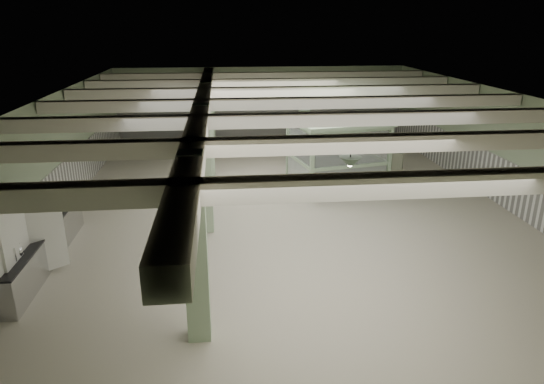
{
  "coord_description": "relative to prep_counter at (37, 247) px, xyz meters",
  "views": [
    {
      "loc": [
        -1.94,
        -13.87,
        5.63
      ],
      "look_at": [
        -0.68,
        -1.62,
        1.3
      ],
      "focal_mm": 32.0,
      "sensor_mm": 36.0,
      "label": 1
    }
  ],
  "objects": [
    {
      "name": "floor",
      "position": [
        6.54,
        2.68,
        -0.46
      ],
      "size": [
        20.0,
        20.0,
        0.0
      ],
      "primitive_type": "plane",
      "color": "beige",
      "rests_on": "ground"
    },
    {
      "name": "ceiling",
      "position": [
        6.54,
        2.68,
        3.14
      ],
      "size": [
        14.0,
        20.0,
        0.02
      ],
      "primitive_type": "cube",
      "color": "silver",
      "rests_on": "wall_back"
    },
    {
      "name": "wall_back",
      "position": [
        6.54,
        12.68,
        1.34
      ],
      "size": [
        14.0,
        0.02,
        3.6
      ],
      "primitive_type": "cube",
      "color": "#91A483",
      "rests_on": "floor"
    },
    {
      "name": "wall_left",
      "position": [
        -0.46,
        2.68,
        1.34
      ],
      "size": [
        0.02,
        20.0,
        3.6
      ],
      "primitive_type": "cube",
      "color": "#91A483",
      "rests_on": "floor"
    },
    {
      "name": "wall_right",
      "position": [
        13.54,
        2.68,
        1.34
      ],
      "size": [
        0.02,
        20.0,
        3.6
      ],
      "primitive_type": "cube",
      "color": "#91A483",
      "rests_on": "floor"
    },
    {
      "name": "wainscot_left",
      "position": [
        -0.43,
        2.68,
        0.29
      ],
      "size": [
        0.05,
        19.9,
        1.5
      ],
      "primitive_type": "cube",
      "color": "white",
      "rests_on": "floor"
    },
    {
      "name": "wainscot_right",
      "position": [
        13.52,
        2.68,
        0.29
      ],
      "size": [
        0.05,
        19.9,
        1.5
      ],
      "primitive_type": "cube",
      "color": "white",
      "rests_on": "floor"
    },
    {
      "name": "wainscot_back",
      "position": [
        6.54,
        12.65,
        0.29
      ],
      "size": [
        13.9,
        0.05,
        1.5
      ],
      "primitive_type": "cube",
      "color": "white",
      "rests_on": "floor"
    },
    {
      "name": "girder",
      "position": [
        4.04,
        2.68,
        2.92
      ],
      "size": [
        0.45,
        19.9,
        0.4
      ],
      "primitive_type": "cube",
      "color": "beige",
      "rests_on": "ceiling"
    },
    {
      "name": "beam_a",
      "position": [
        6.54,
        -4.82,
        2.96
      ],
      "size": [
        13.9,
        0.35,
        0.32
      ],
      "primitive_type": "cube",
      "color": "beige",
      "rests_on": "ceiling"
    },
    {
      "name": "beam_b",
      "position": [
        6.54,
        -2.32,
        2.96
      ],
      "size": [
        13.9,
        0.35,
        0.32
      ],
      "primitive_type": "cube",
      "color": "beige",
      "rests_on": "ceiling"
    },
    {
      "name": "beam_c",
      "position": [
        6.54,
        0.18,
        2.96
      ],
      "size": [
        13.9,
        0.35,
        0.32
      ],
      "primitive_type": "cube",
      "color": "beige",
      "rests_on": "ceiling"
    },
    {
      "name": "beam_d",
      "position": [
        6.54,
        2.68,
        2.96
      ],
      "size": [
        13.9,
        0.35,
        0.32
      ],
      "primitive_type": "cube",
      "color": "beige",
      "rests_on": "ceiling"
    },
    {
      "name": "beam_e",
      "position": [
        6.54,
        5.18,
        2.96
      ],
      "size": [
        13.9,
        0.35,
        0.32
      ],
      "primitive_type": "cube",
      "color": "beige",
      "rests_on": "ceiling"
    },
    {
      "name": "beam_f",
      "position": [
        6.54,
        7.68,
        2.96
      ],
      "size": [
        13.9,
        0.35,
        0.32
      ],
      "primitive_type": "cube",
      "color": "beige",
      "rests_on": "ceiling"
    },
    {
      "name": "beam_g",
      "position": [
        6.54,
        10.18,
        2.96
      ],
      "size": [
        13.9,
        0.35,
        0.32
      ],
      "primitive_type": "cube",
      "color": "beige",
      "rests_on": "ceiling"
    },
    {
      "name": "column_a",
      "position": [
        4.04,
        -3.32,
        1.34
      ],
      "size": [
        0.42,
        0.42,
        3.6
      ],
      "primitive_type": "cube",
      "color": "#A8C59F",
      "rests_on": "floor"
    },
    {
      "name": "column_b",
      "position": [
        4.04,
        1.68,
        1.34
      ],
      "size": [
        0.42,
        0.42,
        3.6
      ],
      "primitive_type": "cube",
      "color": "#A8C59F",
      "rests_on": "floor"
    },
    {
      "name": "column_c",
      "position": [
        4.04,
        6.68,
        1.34
      ],
      "size": [
        0.42,
        0.42,
        3.6
      ],
      "primitive_type": "cube",
      "color": "#A8C59F",
      "rests_on": "floor"
    },
    {
      "name": "column_d",
      "position": [
        4.04,
        10.68,
        1.34
      ],
      "size": [
        0.42,
        0.42,
        3.6
      ],
      "primitive_type": "cube",
      "color": "#A8C59F",
      "rests_on": "floor"
    },
    {
      "name": "pendant_front",
      "position": [
        7.04,
        -2.32,
        2.59
      ],
      "size": [
        0.44,
        0.44,
        0.22
      ],
      "primitive_type": "cone",
      "rotation": [
        3.14,
        0.0,
        0.0
      ],
      "color": "#334434",
      "rests_on": "ceiling"
    },
    {
      "name": "pendant_mid",
      "position": [
        7.04,
        3.18,
        2.59
      ],
      "size": [
        0.44,
        0.44,
        0.22
      ],
      "primitive_type": "cone",
      "rotation": [
        3.14,
        0.0,
        0.0
      ],
      "color": "#334434",
      "rests_on": "ceiling"
    },
    {
      "name": "pendant_back",
      "position": [
        7.04,
        8.18,
        2.59
      ],
      "size": [
        0.44,
        0.44,
        0.22
      ],
      "primitive_type": "cone",
      "rotation": [
        3.14,
        0.0,
        0.0
      ],
      "color": "#334434",
      "rests_on": "ceiling"
    },
    {
      "name": "prep_counter",
      "position": [
        0.0,
        0.0,
        0.0
      ],
      "size": [
        0.87,
        5.01,
        0.91
      ],
      "color": "#B8B8BD",
      "rests_on": "floor"
    },
    {
      "name": "pitcher_near",
      "position": [
        0.03,
        1.52,
        0.59
      ],
      "size": [
        0.23,
        0.26,
        0.29
      ],
      "primitive_type": null,
      "rotation": [
        0.0,
        0.0,
        0.13
      ],
      "color": "#B8B8BD",
      "rests_on": "prep_counter"
    },
    {
      "name": "pitcher_far",
      "position": [
        0.17,
        -1.4,
        0.6
      ],
      "size": [
        0.26,
        0.29,
        0.32
      ],
      "primitive_type": null,
      "rotation": [
        0.0,
        0.0,
        -0.21
      ],
      "color": "#B8B8BD",
      "rests_on": "prep_counter"
    },
    {
      "name": "veg_colander",
      "position": [
        0.01,
        -0.41,
        0.53
      ],
      "size": [
        0.44,
        0.44,
        0.19
      ],
      "primitive_type": null,
      "rotation": [
        0.0,
        0.0,
        -0.05
      ],
      "color": "#414247",
      "rests_on": "prep_counter"
    },
    {
      "name": "orange_bowl",
      "position": [
        -0.03,
        -1.41,
        0.49
      ],
      "size": [
        0.31,
        0.31,
        0.1
      ],
      "primitive_type": "cylinder",
      "rotation": [
        0.0,
        0.0,
        -0.13
      ],
      "color": "#B2B2B7",
      "rests_on": "prep_counter"
    },
    {
      "name": "walkin_cooler",
      "position": [
        -0.08,
        -1.19,
        0.59
      ],
      "size": [
        1.07,
        2.28,
        2.09
      ],
      "color": "white",
      "rests_on": "floor"
    },
    {
      "name": "guard_booth",
      "position": [
        8.56,
        5.04,
        1.23
      ],
      "size": [
        3.54,
        3.17,
        2.47
      ],
      "rotation": [
        0.0,
        0.0,
        0.2
      ],
      "color": "#91AD8A",
      "rests_on": "floor"
    },
    {
      "name": "filing_cabinet",
      "position": [
        10.52,
        4.44,
        0.26
      ],
      "size": [
        0.69,
        0.79,
        1.44
      ],
      "primitive_type": "cube",
      "rotation": [
        0.0,
        0.0,
        -0.41
      ],
      "color": "#5B6050",
      "rests_on": "floor"
    }
  ]
}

